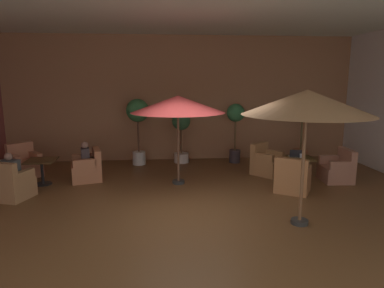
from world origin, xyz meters
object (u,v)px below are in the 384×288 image
Objects in this scene: armchair_front_left_south at (337,170)px; patron_by_window at (85,154)px; cafe_table_front_left at (300,163)px; patio_umbrella_tall_red at (307,103)px; iced_drink_cup at (301,156)px; armchair_front_right_east at (10,185)px; potted_tree_mid_right at (138,118)px; armchair_front_right_north at (24,164)px; armchair_front_right_south at (87,168)px; potted_tree_mid_left at (303,116)px; armchair_front_left_north at (266,163)px; patio_umbrella_center_beige at (178,104)px; potted_tree_right_corner at (236,122)px; armchair_front_left_east at (293,179)px; cafe_table_front_right at (42,166)px; open_laptop at (295,155)px; potted_tree_left_corner at (181,131)px; patron_blue_shirt at (10,169)px.

armchair_front_left_south is 6.71m from patron_by_window.
cafe_table_front_left is 3.34m from patio_umbrella_tall_red.
armchair_front_right_east is at bearing -173.88° from iced_drink_cup.
patron_by_window is (-5.67, 0.58, 0.23)m from cafe_table_front_left.
potted_tree_mid_right is (-3.30, 4.85, -0.76)m from patio_umbrella_tall_red.
armchair_front_right_north is 7.64m from patio_umbrella_tall_red.
armchair_front_right_south is at bearing 44.13° from armchair_front_right_east.
cafe_table_front_left is 2.68m from potted_tree_mid_left.
armchair_front_left_south is at bearing -25.72° from armchair_front_left_north.
armchair_front_left_north is at bearing -136.66° from potted_tree_mid_left.
iced_drink_cup is at bearing -48.27° from armchair_front_left_north.
potted_tree_mid_right reaches higher than armchair_front_left_south.
patio_umbrella_tall_red is at bearing -129.06° from armchair_front_left_south.
patio_umbrella_center_beige is at bearing -13.61° from armchair_front_right_north.
potted_tree_right_corner is (1.94, 2.14, -0.73)m from patio_umbrella_center_beige.
iced_drink_cup is at bearing 57.06° from armchair_front_left_east.
potted_tree_right_corner reaches higher than cafe_table_front_right.
cafe_table_front_left is 0.22m from iced_drink_cup.
potted_tree_mid_left is 2.59m from open_laptop.
cafe_table_front_left is at bearing -60.15° from potted_tree_right_corner.
potted_tree_mid_left is at bearing 64.46° from armchair_front_left_east.
armchair_front_right_north reaches higher than armchair_front_right_south.
armchair_front_left_north is 6.80m from armchair_front_right_north.
potted_tree_mid_left is at bearing -1.16° from potted_tree_left_corner.
open_laptop is (-1.09, -2.22, -0.79)m from potted_tree_mid_left.
armchair_front_right_east is 0.46× the size of potted_tree_mid_left.
iced_drink_cup is at bearing 67.47° from patio_umbrella_tall_red.
cafe_table_front_right is at bearing 72.25° from armchair_front_right_east.
armchair_front_left_east is 1.17× the size of armchair_front_left_south.
armchair_front_left_south is 0.41× the size of potted_tree_mid_right.
patron_blue_shirt is 5.69× the size of iced_drink_cup.
iced_drink_cup is (1.08, 2.61, -1.54)m from patio_umbrella_tall_red.
cafe_table_front_right is 0.32× the size of patio_umbrella_center_beige.
patio_umbrella_center_beige is at bearing 178.58° from cafe_table_front_left.
cafe_table_front_right is (-6.17, 1.13, 0.16)m from armchair_front_left_east.
potted_tree_mid_left is at bearing 1.79° from potted_tree_right_corner.
armchair_front_left_south is at bearing 5.04° from armchair_front_right_east.
armchair_front_left_east is at bearing -10.39° from cafe_table_front_right.
armchair_front_right_north is (-8.46, 1.18, 0.03)m from armchair_front_left_south.
cafe_table_front_right is 3.83m from patio_umbrella_center_beige.
armchair_front_right_north is 4.68m from potted_tree_left_corner.
armchair_front_right_north reaches higher than iced_drink_cup.
potted_tree_mid_right is at bearing 124.25° from patio_umbrella_tall_red.
armchair_front_right_north reaches higher than cafe_table_front_right.
armchair_front_left_north is 1.59m from armchair_front_left_east.
armchair_front_left_north is at bearing 131.73° from iced_drink_cup.
potted_tree_left_corner is at bearing 175.04° from potted_tree_right_corner.
armchair_front_left_east is 3.32m from patio_umbrella_center_beige.
cafe_table_front_left is 0.41× the size of potted_tree_left_corner.
iced_drink_cup is (7.03, 0.71, 0.01)m from patron_blue_shirt.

